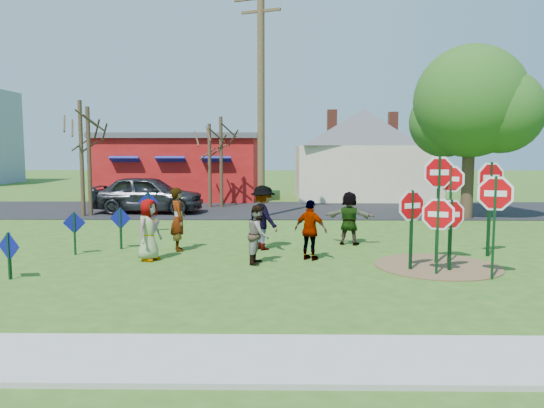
{
  "coord_description": "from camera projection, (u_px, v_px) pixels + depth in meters",
  "views": [
    {
      "loc": [
        0.42,
        -14.49,
        3.04
      ],
      "look_at": [
        0.2,
        0.63,
        1.45
      ],
      "focal_mm": 35.0,
      "sensor_mm": 36.0,
      "label": 1
    }
  ],
  "objects": [
    {
      "name": "red_building",
      "position": [
        183.0,
        166.0,
        32.5
      ],
      "size": [
        9.4,
        7.69,
        3.9
      ],
      "color": "maroon",
      "rests_on": "ground"
    },
    {
      "name": "road",
      "position": [
        271.0,
        210.0,
        26.17
      ],
      "size": [
        120.0,
        7.5,
        0.04
      ],
      "primitive_type": "cube",
      "color": "black",
      "rests_on": "ground"
    },
    {
      "name": "blue_diamond_d",
      "position": [
        148.0,
        207.0,
        19.17
      ],
      "size": [
        0.71,
        0.13,
        1.48
      ],
      "rotation": [
        0.0,
        0.0,
        0.15
      ],
      "color": "#0E3417",
      "rests_on": "ground"
    },
    {
      "name": "stop_sign_f",
      "position": [
        495.0,
        202.0,
        12.15
      ],
      "size": [
        1.03,
        0.41,
        2.55
      ],
      "rotation": [
        0.0,
        0.0,
        -0.37
      ],
      "color": "#0E3417",
      "rests_on": "ground"
    },
    {
      "name": "sidewalk",
      "position": [
        250.0,
        359.0,
        7.57
      ],
      "size": [
        22.0,
        1.8,
        0.08
      ],
      "primitive_type": "cube",
      "color": "#9E9E99",
      "rests_on": "ground"
    },
    {
      "name": "blue_diamond_a",
      "position": [
        9.0,
        251.0,
        12.26
      ],
      "size": [
        0.63,
        0.29,
        1.12
      ],
      "rotation": [
        0.0,
        0.0,
        -0.41
      ],
      "color": "#0E3417",
      "rests_on": "ground"
    },
    {
      "name": "person_e",
      "position": [
        311.0,
        230.0,
        14.39
      ],
      "size": [
        1.04,
        0.84,
        1.65
      ],
      "primitive_type": "imported",
      "rotation": [
        0.0,
        0.0,
        2.61
      ],
      "color": "#4A3160",
      "rests_on": "ground"
    },
    {
      "name": "blue_diamond_b",
      "position": [
        74.0,
        228.0,
        15.09
      ],
      "size": [
        0.63,
        0.1,
        1.25
      ],
      "rotation": [
        0.0,
        0.0,
        0.12
      ],
      "color": "#0E3417",
      "rests_on": "ground"
    },
    {
      "name": "stop_sign_a",
      "position": [
        438.0,
        220.0,
        12.64
      ],
      "size": [
        0.98,
        0.42,
        2.0
      ],
      "rotation": [
        0.0,
        0.0,
        -0.39
      ],
      "color": "#0E3417",
      "rests_on": "ground"
    },
    {
      "name": "person_f",
      "position": [
        349.0,
        218.0,
        16.71
      ],
      "size": [
        1.65,
        0.91,
        1.69
      ],
      "primitive_type": "imported",
      "rotation": [
        0.0,
        0.0,
        2.86
      ],
      "color": "#205928",
      "rests_on": "ground"
    },
    {
      "name": "stop_sign_c",
      "position": [
        451.0,
        191.0,
        13.83
      ],
      "size": [
        0.79,
        0.56,
        2.72
      ],
      "rotation": [
        0.0,
        0.0,
        -0.61
      ],
      "color": "#0E3417",
      "rests_on": "ground"
    },
    {
      "name": "leafy_tree",
      "position": [
        473.0,
        108.0,
        22.44
      ],
      "size": [
        5.2,
        4.74,
        7.39
      ],
      "color": "#382819",
      "rests_on": "ground"
    },
    {
      "name": "bare_tree_east",
      "position": [
        221.0,
        149.0,
        26.97
      ],
      "size": [
        1.8,
        1.8,
        4.64
      ],
      "color": "#382819",
      "rests_on": "ground"
    },
    {
      "name": "stop_sign_e",
      "position": [
        451.0,
        220.0,
        13.01
      ],
      "size": [
        0.99,
        0.31,
        1.93
      ],
      "rotation": [
        0.0,
        0.0,
        0.29
      ],
      "color": "#0E3417",
      "rests_on": "ground"
    },
    {
      "name": "bare_tree_mid",
      "position": [
        89.0,
        146.0,
        23.51
      ],
      "size": [
        1.8,
        1.8,
        4.87
      ],
      "color": "#382819",
      "rests_on": "ground"
    },
    {
      "name": "person_a",
      "position": [
        149.0,
        230.0,
        14.34
      ],
      "size": [
        0.82,
        0.97,
        1.68
      ],
      "primitive_type": "imported",
      "rotation": [
        0.0,
        0.0,
        1.15
      ],
      "color": "#3D448A",
      "rests_on": "ground"
    },
    {
      "name": "suv",
      "position": [
        148.0,
        194.0,
        24.73
      ],
      "size": [
        5.24,
        2.38,
        1.74
      ],
      "primitive_type": "imported",
      "rotation": [
        0.0,
        0.0,
        1.51
      ],
      "color": "#2F2F34",
      "rests_on": "road"
    },
    {
      "name": "person_b",
      "position": [
        178.0,
        219.0,
        15.71
      ],
      "size": [
        0.65,
        0.8,
        1.88
      ],
      "primitive_type": "imported",
      "rotation": [
        0.0,
        0.0,
        1.9
      ],
      "color": "#227763",
      "rests_on": "ground"
    },
    {
      "name": "utility_pole",
      "position": [
        261.0,
        96.0,
        22.83
      ],
      "size": [
        2.35,
        0.99,
        10.07
      ],
      "rotation": [
        0.0,
        0.0,
        -0.36
      ],
      "color": "#4C3823",
      "rests_on": "ground"
    },
    {
      "name": "cream_house",
      "position": [
        363.0,
        150.0,
        32.25
      ],
      "size": [
        9.4,
        9.4,
        6.5
      ],
      "color": "beige",
      "rests_on": "ground"
    },
    {
      "name": "ground",
      "position": [
        264.0,
        258.0,
        14.73
      ],
      "size": [
        120.0,
        120.0,
        0.0
      ],
      "primitive_type": "plane",
      "color": "#2E5718",
      "rests_on": "ground"
    },
    {
      "name": "stop_sign_b",
      "position": [
        439.0,
        182.0,
        13.77
      ],
      "size": [
        1.15,
        0.15,
        2.99
      ],
      "rotation": [
        0.0,
        0.0,
        0.12
      ],
      "color": "#0E3417",
      "rests_on": "ground"
    },
    {
      "name": "person_c",
      "position": [
        259.0,
        234.0,
        13.98
      ],
      "size": [
        0.69,
        0.83,
        1.57
      ],
      "primitive_type": "imported",
      "rotation": [
        0.0,
        0.0,
        1.44
      ],
      "color": "#954938",
      "rests_on": "ground"
    },
    {
      "name": "bare_tree_extra",
      "position": [
        210.0,
        154.0,
        27.0
      ],
      "size": [
        1.8,
        1.8,
        4.29
      ],
      "color": "#382819",
      "rests_on": "ground"
    },
    {
      "name": "person_d",
      "position": [
        263.0,
        218.0,
        15.9
      ],
      "size": [
        1.32,
        1.43,
        1.93
      ],
      "primitive_type": "imported",
      "rotation": [
        0.0,
        0.0,
        2.22
      ],
      "color": "#343338",
      "rests_on": "ground"
    },
    {
      "name": "stop_sign_g",
      "position": [
        412.0,
        212.0,
        13.1
      ],
      "size": [
        0.97,
        0.44,
        2.16
      ],
      "rotation": [
        0.0,
        0.0,
        0.41
      ],
      "color": "#0E3417",
      "rests_on": "ground"
    },
    {
      "name": "stop_sign_d",
      "position": [
        490.0,
        185.0,
        14.77
      ],
      "size": [
        1.14,
        0.36,
        2.82
      ],
      "rotation": [
        0.0,
        0.0,
        0.29
      ],
      "color": "#0E3417",
      "rests_on": "ground"
    },
    {
      "name": "dirt_patch",
      "position": [
        437.0,
        266.0,
        13.67
      ],
      "size": [
        3.2,
        3.2,
        0.03
      ],
      "primitive_type": "cylinder",
      "color": "brown",
      "rests_on": "ground"
    },
    {
      "name": "blue_diamond_c",
      "position": [
        121.0,
        223.0,
        15.97
      ],
      "size": [
        0.66,
        0.13,
        1.27
      ],
      "rotation": [
        0.0,
        0.0,
        -0.16
      ],
      "color": "#0E3417",
      "rests_on": "ground"
    },
    {
      "name": "bare_tree_west",
      "position": [
        81.0,
        142.0,
        23.27
      ],
      "size": [
        1.8,
        1.8,
        5.13
      ],
      "color": "#382819",
      "rests_on": "ground"
    }
  ]
}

